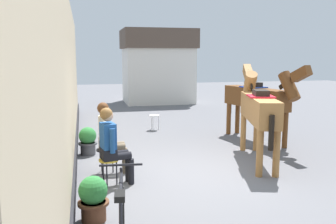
# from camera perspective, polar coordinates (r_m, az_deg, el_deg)

# --- Properties ---
(ground_plane) EXTENTS (40.00, 40.00, 0.00)m
(ground_plane) POSITION_cam_1_polar(r_m,az_deg,el_deg) (9.91, -0.15, -4.37)
(ground_plane) COLOR slate
(pub_facade_wall) EXTENTS (0.34, 14.00, 3.40)m
(pub_facade_wall) POSITION_cam_1_polar(r_m,az_deg,el_deg) (7.93, -15.82, 3.25)
(pub_facade_wall) COLOR #CCB793
(pub_facade_wall) RESTS_ON ground_plane
(distant_cottage) EXTENTS (3.40, 2.60, 3.50)m
(distant_cottage) POSITION_cam_1_polar(r_m,az_deg,el_deg) (17.70, -1.61, 7.33)
(distant_cottage) COLOR silver
(distant_cottage) RESTS_ON ground_plane
(seated_visitor_near) EXTENTS (0.61, 0.48, 1.39)m
(seated_visitor_near) POSITION_cam_1_polar(r_m,az_deg,el_deg) (6.39, -8.83, -4.73)
(seated_visitor_near) COLOR gold
(seated_visitor_near) RESTS_ON ground_plane
(seated_visitor_far) EXTENTS (0.61, 0.49, 1.39)m
(seated_visitor_far) POSITION_cam_1_polar(r_m,az_deg,el_deg) (7.07, -9.39, -3.43)
(seated_visitor_far) COLOR black
(seated_visitor_far) RESTS_ON ground_plane
(saddled_horse_near) EXTENTS (1.10, 2.92, 2.06)m
(saddled_horse_near) POSITION_cam_1_polar(r_m,az_deg,el_deg) (8.00, 13.95, 0.63)
(saddled_horse_near) COLOR #9E6B38
(saddled_horse_near) RESTS_ON ground_plane
(saddled_horse_far) EXTENTS (0.93, 2.95, 2.06)m
(saddled_horse_far) POSITION_cam_1_polar(r_m,az_deg,el_deg) (9.82, 14.06, 2.11)
(saddled_horse_far) COLOR brown
(saddled_horse_far) RESTS_ON ground_plane
(flower_planter_near) EXTENTS (0.43, 0.43, 0.64)m
(flower_planter_near) POSITION_cam_1_polar(r_m,az_deg,el_deg) (5.22, -11.67, -13.07)
(flower_planter_near) COLOR brown
(flower_planter_near) RESTS_ON ground_plane
(flower_planter_far) EXTENTS (0.43, 0.43, 0.64)m
(flower_planter_far) POSITION_cam_1_polar(r_m,az_deg,el_deg) (8.59, -12.50, -4.36)
(flower_planter_far) COLOR #4C4C51
(flower_planter_far) RESTS_ON ground_plane
(spare_stool_white) EXTENTS (0.32, 0.32, 0.46)m
(spare_stool_white) POSITION_cam_1_polar(r_m,az_deg,el_deg) (11.14, -2.16, -0.79)
(spare_stool_white) COLOR white
(spare_stool_white) RESTS_ON ground_plane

